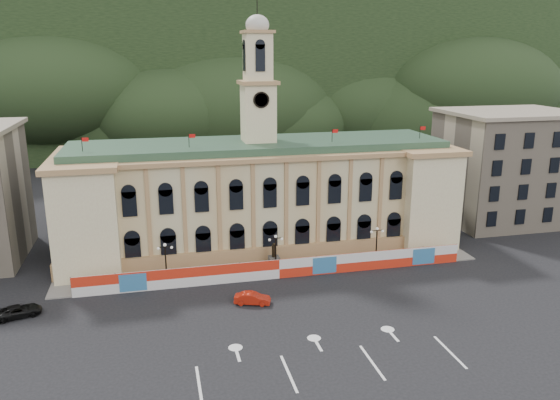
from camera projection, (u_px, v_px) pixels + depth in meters
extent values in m
plane|color=black|center=(313.00, 336.00, 55.48)|extent=(260.00, 260.00, 0.00)
cube|color=black|center=(197.00, 71.00, 171.81)|extent=(230.00, 70.00, 44.00)
cube|color=#595651|center=(322.00, 44.00, 158.62)|extent=(22.00, 8.00, 14.00)
cube|color=#595651|center=(15.00, 59.00, 139.54)|extent=(16.00, 7.00, 10.00)
cube|color=#C7BC8F|center=(259.00, 199.00, 79.94)|extent=(55.00, 15.00, 14.00)
cube|color=#A77E51|center=(271.00, 255.00, 74.14)|extent=(56.00, 0.80, 2.40)
cube|color=#A77E51|center=(259.00, 150.00, 78.02)|extent=(56.20, 16.20, 0.60)
cube|color=#30503A|center=(259.00, 145.00, 77.84)|extent=(53.00, 13.00, 1.20)
cube|color=beige|center=(90.00, 212.00, 73.83)|extent=(8.00, 17.00, 14.00)
cube|color=beige|center=(410.00, 192.00, 84.17)|extent=(8.00, 17.00, 14.00)
cube|color=beige|center=(258.00, 113.00, 76.63)|extent=(4.40, 4.40, 8.00)
cube|color=#A77E51|center=(258.00, 82.00, 75.52)|extent=(5.20, 5.20, 0.50)
cube|color=beige|center=(258.00, 58.00, 74.65)|extent=(3.60, 3.60, 6.50)
cube|color=#A77E51|center=(257.00, 32.00, 73.76)|extent=(4.20, 4.20, 0.40)
cylinder|color=black|center=(261.00, 100.00, 73.94)|extent=(2.20, 0.20, 2.20)
ellipsoid|color=beige|center=(257.00, 25.00, 73.52)|extent=(3.20, 3.20, 2.72)
cylinder|color=black|center=(257.00, 0.00, 72.68)|extent=(0.12, 0.12, 5.00)
cube|color=tan|center=(506.00, 168.00, 91.69)|extent=(20.00, 16.00, 18.00)
cube|color=gray|center=(513.00, 112.00, 89.24)|extent=(21.00, 17.00, 0.60)
cube|color=red|center=(279.00, 269.00, 69.24)|extent=(50.00, 0.25, 2.50)
cube|color=teal|center=(133.00, 283.00, 65.15)|extent=(3.20, 0.05, 2.20)
cube|color=teal|center=(325.00, 265.00, 70.43)|extent=(3.20, 0.05, 2.20)
cube|color=teal|center=(424.00, 256.00, 73.51)|extent=(3.20, 0.05, 2.20)
cube|color=slate|center=(275.00, 269.00, 72.13)|extent=(56.00, 5.50, 0.16)
cube|color=#595651|center=(274.00, 263.00, 72.15)|extent=(1.40, 1.40, 1.80)
cylinder|color=black|center=(274.00, 251.00, 71.70)|extent=(0.60, 0.60, 1.60)
sphere|color=black|center=(274.00, 244.00, 71.47)|extent=(0.44, 0.44, 0.44)
cylinder|color=black|center=(167.00, 281.00, 68.33)|extent=(0.44, 0.44, 0.30)
cylinder|color=black|center=(166.00, 264.00, 67.74)|extent=(0.18, 0.18, 4.80)
cube|color=black|center=(165.00, 247.00, 67.13)|extent=(1.60, 0.08, 0.08)
sphere|color=silver|center=(158.00, 248.00, 67.00)|extent=(0.36, 0.36, 0.36)
sphere|color=silver|center=(172.00, 247.00, 67.35)|extent=(0.36, 0.36, 0.36)
sphere|color=silver|center=(165.00, 245.00, 67.07)|extent=(0.40, 0.40, 0.40)
cylinder|color=black|center=(276.00, 271.00, 71.41)|extent=(0.44, 0.44, 0.30)
cylinder|color=black|center=(276.00, 255.00, 70.82)|extent=(0.18, 0.18, 4.80)
cube|color=black|center=(276.00, 238.00, 70.21)|extent=(1.60, 0.08, 0.08)
sphere|color=silver|center=(270.00, 240.00, 70.07)|extent=(0.36, 0.36, 0.36)
sphere|color=silver|center=(282.00, 239.00, 70.43)|extent=(0.36, 0.36, 0.36)
sphere|color=silver|center=(276.00, 236.00, 70.15)|extent=(0.40, 0.40, 0.40)
cylinder|color=black|center=(376.00, 262.00, 74.49)|extent=(0.44, 0.44, 0.30)
cylinder|color=black|center=(376.00, 247.00, 73.89)|extent=(0.18, 0.18, 4.80)
cube|color=black|center=(377.00, 230.00, 73.29)|extent=(1.60, 0.08, 0.08)
sphere|color=silver|center=(372.00, 232.00, 73.15)|extent=(0.36, 0.36, 0.36)
sphere|color=silver|center=(383.00, 231.00, 73.50)|extent=(0.36, 0.36, 0.36)
sphere|color=silver|center=(377.00, 229.00, 73.22)|extent=(0.40, 0.40, 0.40)
imported|color=#A31A0B|center=(252.00, 298.00, 62.28)|extent=(3.88, 4.98, 1.36)
imported|color=black|center=(19.00, 311.00, 59.30)|extent=(4.71, 5.90, 1.32)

